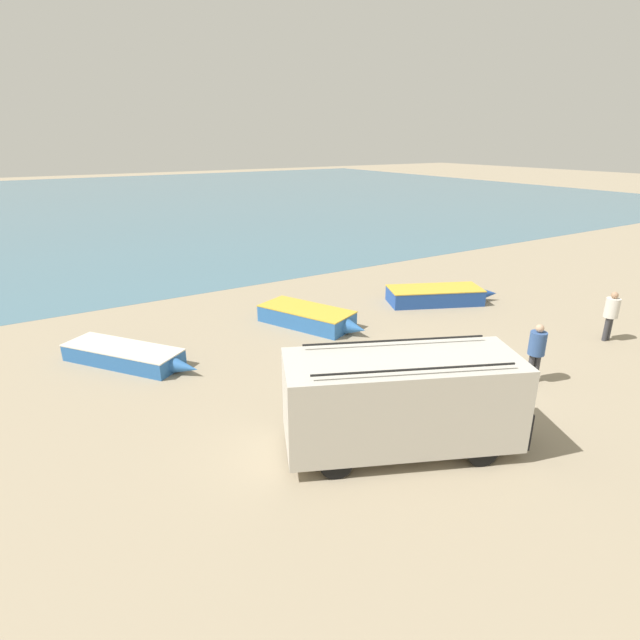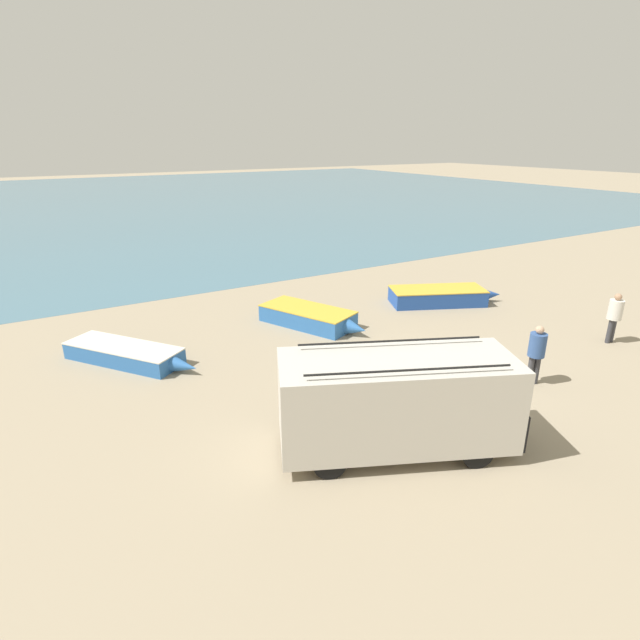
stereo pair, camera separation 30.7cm
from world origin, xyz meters
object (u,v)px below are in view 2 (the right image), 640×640
Objects in this scene: parked_van at (398,401)px; fishing_rowboat_1 at (441,296)px; fishing_rowboat_2 at (128,354)px; fisherman_1 at (615,314)px; fishing_rowboat_0 at (311,317)px; fisherman_0 at (537,349)px.

fishing_rowboat_1 is at bearing 65.44° from parked_van.
fishing_rowboat_2 is 16.46m from fisherman_1.
fishing_rowboat_0 is 0.91× the size of fishing_rowboat_1.
fisherman_1 is (2.01, -6.30, 0.73)m from fishing_rowboat_1.
parked_van is 5.55m from fisherman_0.
parked_van reaches higher than fishing_rowboat_2.
fishing_rowboat_1 is at bearing -161.84° from fisherman_1.
fishing_rowboat_2 is at bearing -158.63° from fishing_rowboat_1.
fisherman_0 reaches higher than fishing_rowboat_1.
fisherman_0 reaches higher than fishing_rowboat_2.
fishing_rowboat_2 is (-12.88, 0.67, -0.07)m from fishing_rowboat_1.
fishing_rowboat_0 is at bearing -161.10° from fishing_rowboat_1.
fishing_rowboat_1 is at bearing -176.56° from fisherman_0.
fishing_rowboat_1 is (6.18, -0.59, 0.01)m from fishing_rowboat_0.
fishing_rowboat_0 is 10.73m from fisherman_1.
fishing_rowboat_0 is 8.21m from fisherman_0.
parked_van reaches higher than fisherman_0.
fisherman_0 is at bearing -82.24° from fisherman_1.
fishing_rowboat_2 is (-6.70, 0.08, -0.05)m from fishing_rowboat_0.
parked_van is 11.36m from fishing_rowboat_1.
parked_van is 3.13× the size of fisherman_0.
fisherman_0 reaches higher than fisherman_1.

